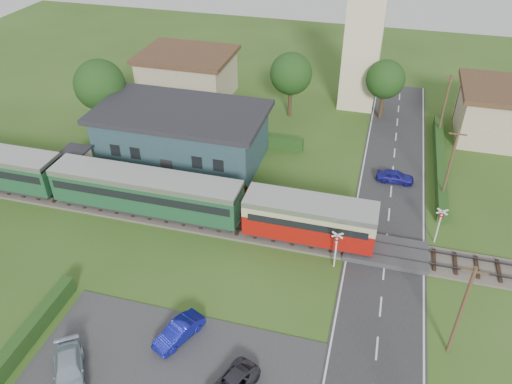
% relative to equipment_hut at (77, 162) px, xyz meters
% --- Properties ---
extents(ground, '(120.00, 120.00, 0.00)m').
position_rel_equipment_hut_xyz_m(ground, '(18.00, -5.20, -1.75)').
color(ground, '#2D4C19').
extents(railway_track, '(76.00, 3.20, 0.49)m').
position_rel_equipment_hut_xyz_m(railway_track, '(18.00, -3.20, -1.64)').
color(railway_track, '#4C443D').
rests_on(railway_track, ground).
extents(road, '(6.00, 70.00, 0.05)m').
position_rel_equipment_hut_xyz_m(road, '(28.00, -5.20, -1.72)').
color(road, '#28282B').
rests_on(road, ground).
extents(car_park, '(17.00, 9.00, 0.08)m').
position_rel_equipment_hut_xyz_m(car_park, '(16.50, -17.20, -1.71)').
color(car_park, '#333335').
rests_on(car_park, ground).
extents(crossing_deck, '(6.20, 3.40, 0.45)m').
position_rel_equipment_hut_xyz_m(crossing_deck, '(28.00, -3.20, -1.52)').
color(crossing_deck, '#333335').
rests_on(crossing_deck, ground).
extents(platform, '(30.00, 3.00, 0.45)m').
position_rel_equipment_hut_xyz_m(platform, '(8.00, 0.00, -1.52)').
color(platform, gray).
rests_on(platform, ground).
extents(equipment_hut, '(2.30, 2.30, 2.55)m').
position_rel_equipment_hut_xyz_m(equipment_hut, '(0.00, 0.00, 0.00)').
color(equipment_hut, beige).
rests_on(equipment_hut, platform).
extents(station_building, '(16.00, 9.00, 5.30)m').
position_rel_equipment_hut_xyz_m(station_building, '(8.00, 5.79, 0.95)').
color(station_building, '#274046').
rests_on(station_building, ground).
extents(train, '(43.20, 2.90, 3.40)m').
position_rel_equipment_hut_xyz_m(train, '(5.25, -3.20, 0.43)').
color(train, '#232328').
rests_on(train, ground).
extents(church_tower, '(6.00, 6.00, 17.60)m').
position_rel_equipment_hut_xyz_m(church_tower, '(23.00, 22.80, 8.48)').
color(church_tower, beige).
rests_on(church_tower, ground).
extents(house_west, '(10.80, 8.80, 5.50)m').
position_rel_equipment_hut_xyz_m(house_west, '(3.00, 19.80, 1.04)').
color(house_west, tan).
rests_on(house_west, ground).
extents(house_east, '(8.80, 8.80, 5.50)m').
position_rel_equipment_hut_xyz_m(house_east, '(38.00, 18.80, 1.05)').
color(house_east, tan).
rests_on(house_east, ground).
extents(hedge_carpark, '(0.80, 9.00, 1.20)m').
position_rel_equipment_hut_xyz_m(hedge_carpark, '(7.00, -17.20, -1.15)').
color(hedge_carpark, '#193814').
rests_on(hedge_carpark, ground).
extents(hedge_roadside, '(0.80, 18.00, 1.20)m').
position_rel_equipment_hut_xyz_m(hedge_roadside, '(32.20, 10.80, -1.15)').
color(hedge_roadside, '#193814').
rests_on(hedge_roadside, ground).
extents(hedge_station, '(22.00, 0.80, 1.30)m').
position_rel_equipment_hut_xyz_m(hedge_station, '(8.00, 10.30, -1.10)').
color(hedge_station, '#193814').
rests_on(hedge_station, ground).
extents(tree_a, '(5.20, 5.20, 8.00)m').
position_rel_equipment_hut_xyz_m(tree_a, '(-2.00, 8.80, 3.63)').
color(tree_a, '#332316').
rests_on(tree_a, ground).
extents(tree_b, '(4.60, 4.60, 7.34)m').
position_rel_equipment_hut_xyz_m(tree_b, '(16.00, 17.80, 3.27)').
color(tree_b, '#332316').
rests_on(tree_b, ground).
extents(tree_c, '(4.20, 4.20, 6.78)m').
position_rel_equipment_hut_xyz_m(tree_c, '(26.00, 19.80, 2.91)').
color(tree_c, '#332316').
rests_on(tree_c, ground).
extents(utility_pole_b, '(1.40, 0.22, 7.00)m').
position_rel_equipment_hut_xyz_m(utility_pole_b, '(32.20, -11.20, 1.88)').
color(utility_pole_b, '#473321').
rests_on(utility_pole_b, ground).
extents(utility_pole_c, '(1.40, 0.22, 7.00)m').
position_rel_equipment_hut_xyz_m(utility_pole_c, '(32.20, 4.80, 1.88)').
color(utility_pole_c, '#473321').
rests_on(utility_pole_c, ground).
extents(utility_pole_d, '(1.40, 0.22, 7.00)m').
position_rel_equipment_hut_xyz_m(utility_pole_d, '(32.20, 16.80, 1.88)').
color(utility_pole_d, '#473321').
rests_on(utility_pole_d, ground).
extents(crossing_signal_near, '(0.84, 0.28, 3.28)m').
position_rel_equipment_hut_xyz_m(crossing_signal_near, '(24.40, -5.61, 0.39)').
color(crossing_signal_near, silver).
rests_on(crossing_signal_near, ground).
extents(crossing_signal_far, '(0.84, 0.28, 3.28)m').
position_rel_equipment_hut_xyz_m(crossing_signal_far, '(31.60, -0.81, 0.39)').
color(crossing_signal_far, silver).
rests_on(crossing_signal_far, ground).
extents(streetlamp_west, '(0.30, 0.30, 5.15)m').
position_rel_equipment_hut_xyz_m(streetlamp_west, '(-4.00, 14.80, 1.29)').
color(streetlamp_west, '#3F3F47').
rests_on(streetlamp_west, ground).
extents(streetlamp_east, '(0.30, 0.30, 5.15)m').
position_rel_equipment_hut_xyz_m(streetlamp_east, '(34.00, 21.80, 1.29)').
color(streetlamp_east, '#3F3F47').
rests_on(streetlamp_east, ground).
extents(car_on_road, '(3.36, 1.36, 1.14)m').
position_rel_equipment_hut_xyz_m(car_on_road, '(28.20, 6.99, -1.13)').
color(car_on_road, navy).
rests_on(car_on_road, road).
extents(car_park_blue, '(2.58, 3.76, 1.17)m').
position_rel_equipment_hut_xyz_m(car_park_blue, '(15.96, -14.70, -1.08)').
color(car_park_blue, navy).
rests_on(car_park_blue, car_park).
extents(car_park_silver, '(3.73, 4.40, 1.21)m').
position_rel_equipment_hut_xyz_m(car_park_silver, '(10.93, -18.97, -1.06)').
color(car_park_silver, '#A9BBCB').
rests_on(car_park_silver, car_park).
extents(pedestrian_near, '(0.78, 0.63, 1.85)m').
position_rel_equipment_hut_xyz_m(pedestrian_near, '(16.13, -0.41, -0.37)').
color(pedestrian_near, gray).
rests_on(pedestrian_near, platform).
extents(pedestrian_far, '(0.78, 0.91, 1.64)m').
position_rel_equipment_hut_xyz_m(pedestrian_far, '(4.07, 0.41, -0.48)').
color(pedestrian_far, gray).
rests_on(pedestrian_far, platform).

